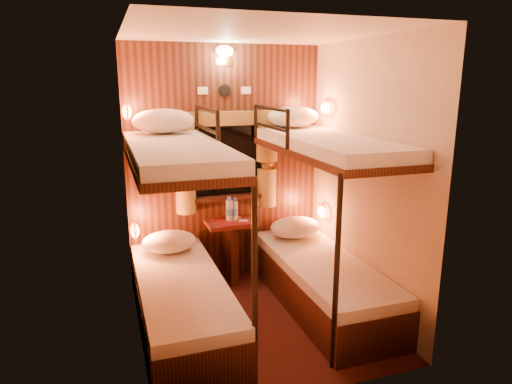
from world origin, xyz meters
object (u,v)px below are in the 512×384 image
object	(u,v)px
bunk_right	(322,248)
bottle_right	(235,211)
bunk_left	(180,266)
bottle_left	(229,210)
table	(231,243)

from	to	relation	value
bunk_right	bottle_right	world-z (taller)	bunk_right
bunk_left	bottle_right	distance (m)	1.08
bunk_right	bottle_left	bearing A→B (deg)	129.18
bunk_left	bottle_left	distance (m)	1.05
bunk_left	table	distance (m)	1.02
bunk_right	bottle_right	xyz separation A→B (m)	(-0.60, 0.81, 0.19)
table	bottle_left	size ratio (longest dim) A/B	2.59
bottle_right	bunk_right	bearing A→B (deg)	-53.35
bunk_left	bottle_left	world-z (taller)	bunk_left
table	bunk_left	bearing A→B (deg)	-129.67
bunk_left	bottle_left	xyz separation A→B (m)	(0.64, 0.81, 0.20)
table	bottle_right	size ratio (longest dim) A/B	2.79
table	bottle_right	bearing A→B (deg)	27.27
table	bunk_right	bearing A→B (deg)	-50.33
bunk_right	table	xyz separation A→B (m)	(-0.65, 0.78, -0.14)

